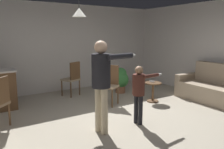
{
  "coord_description": "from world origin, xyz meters",
  "views": [
    {
      "loc": [
        -2.93,
        -3.76,
        1.79
      ],
      "look_at": [
        -0.44,
        -0.02,
        1.0
      ],
      "focal_mm": 37.33,
      "sensor_mm": 36.0,
      "label": 1
    }
  ],
  "objects_px": {
    "person_child": "(139,88)",
    "dining_chair_near_wall": "(110,83)",
    "potted_plant_corner": "(120,79)",
    "spare_remote_on_table": "(152,82)",
    "dining_chair_by_counter": "(72,77)",
    "side_table_by_couch": "(153,90)",
    "person_adult": "(102,77)",
    "couch_floral": "(212,89)"
  },
  "relations": [
    {
      "from": "side_table_by_couch",
      "to": "person_child",
      "type": "height_order",
      "value": "person_child"
    },
    {
      "from": "person_adult",
      "to": "side_table_by_couch",
      "type": "bearing_deg",
      "value": 104.84
    },
    {
      "from": "dining_chair_by_counter",
      "to": "dining_chair_near_wall",
      "type": "bearing_deg",
      "value": -91.73
    },
    {
      "from": "side_table_by_couch",
      "to": "dining_chair_by_counter",
      "type": "relative_size",
      "value": 0.52
    },
    {
      "from": "dining_chair_by_counter",
      "to": "spare_remote_on_table",
      "type": "xyz_separation_m",
      "value": [
        1.54,
        -1.67,
        -0.01
      ]
    },
    {
      "from": "dining_chair_near_wall",
      "to": "spare_remote_on_table",
      "type": "height_order",
      "value": "dining_chair_near_wall"
    },
    {
      "from": "dining_chair_by_counter",
      "to": "person_adult",
      "type": "bearing_deg",
      "value": -124.92
    },
    {
      "from": "dining_chair_by_counter",
      "to": "potted_plant_corner",
      "type": "bearing_deg",
      "value": -40.82
    },
    {
      "from": "couch_floral",
      "to": "person_child",
      "type": "relative_size",
      "value": 1.57
    },
    {
      "from": "couch_floral",
      "to": "person_child",
      "type": "distance_m",
      "value": 2.72
    },
    {
      "from": "dining_chair_by_counter",
      "to": "spare_remote_on_table",
      "type": "relative_size",
      "value": 7.69
    },
    {
      "from": "spare_remote_on_table",
      "to": "person_child",
      "type": "bearing_deg",
      "value": -141.98
    },
    {
      "from": "potted_plant_corner",
      "to": "spare_remote_on_table",
      "type": "bearing_deg",
      "value": -82.19
    },
    {
      "from": "person_child",
      "to": "dining_chair_near_wall",
      "type": "xyz_separation_m",
      "value": [
        0.25,
        1.43,
        -0.18
      ]
    },
    {
      "from": "person_child",
      "to": "person_adult",
      "type": "bearing_deg",
      "value": -98.91
    },
    {
      "from": "potted_plant_corner",
      "to": "side_table_by_couch",
      "type": "bearing_deg",
      "value": -82.4
    },
    {
      "from": "person_adult",
      "to": "person_child",
      "type": "height_order",
      "value": "person_adult"
    },
    {
      "from": "person_adult",
      "to": "dining_chair_by_counter",
      "type": "height_order",
      "value": "person_adult"
    },
    {
      "from": "spare_remote_on_table",
      "to": "dining_chair_near_wall",
      "type": "bearing_deg",
      "value": 159.12
    },
    {
      "from": "couch_floral",
      "to": "potted_plant_corner",
      "type": "distance_m",
      "value": 2.59
    },
    {
      "from": "couch_floral",
      "to": "side_table_by_couch",
      "type": "height_order",
      "value": "couch_floral"
    },
    {
      "from": "dining_chair_near_wall",
      "to": "person_child",
      "type": "bearing_deg",
      "value": 138.3
    },
    {
      "from": "couch_floral",
      "to": "person_adult",
      "type": "distance_m",
      "value": 3.58
    },
    {
      "from": "spare_remote_on_table",
      "to": "dining_chair_by_counter",
      "type": "bearing_deg",
      "value": 132.63
    },
    {
      "from": "dining_chair_near_wall",
      "to": "person_adult",
      "type": "bearing_deg",
      "value": 110.24
    },
    {
      "from": "person_adult",
      "to": "dining_chair_by_counter",
      "type": "xyz_separation_m",
      "value": [
        0.6,
        2.64,
        -0.49
      ]
    },
    {
      "from": "person_child",
      "to": "dining_chair_near_wall",
      "type": "bearing_deg",
      "value": 165.13
    },
    {
      "from": "couch_floral",
      "to": "person_child",
      "type": "xyz_separation_m",
      "value": [
        -2.69,
        -0.16,
        0.4
      ]
    },
    {
      "from": "side_table_by_couch",
      "to": "dining_chair_near_wall",
      "type": "height_order",
      "value": "dining_chair_near_wall"
    },
    {
      "from": "side_table_by_couch",
      "to": "spare_remote_on_table",
      "type": "bearing_deg",
      "value": 91.55
    },
    {
      "from": "dining_chair_by_counter",
      "to": "person_child",
      "type": "bearing_deg",
      "value": -107.39
    },
    {
      "from": "dining_chair_near_wall",
      "to": "potted_plant_corner",
      "type": "distance_m",
      "value": 1.21
    },
    {
      "from": "side_table_by_couch",
      "to": "potted_plant_corner",
      "type": "xyz_separation_m",
      "value": [
        -0.17,
        1.25,
        0.1
      ]
    },
    {
      "from": "person_child",
      "to": "dining_chair_near_wall",
      "type": "relative_size",
      "value": 1.17
    },
    {
      "from": "couch_floral",
      "to": "side_table_by_couch",
      "type": "xyz_separation_m",
      "value": [
        -1.37,
        0.83,
        -0.0
      ]
    },
    {
      "from": "dining_chair_by_counter",
      "to": "dining_chair_near_wall",
      "type": "relative_size",
      "value": 1.0
    },
    {
      "from": "person_adult",
      "to": "potted_plant_corner",
      "type": "relative_size",
      "value": 2.16
    },
    {
      "from": "person_adult",
      "to": "potted_plant_corner",
      "type": "distance_m",
      "value": 3.0
    },
    {
      "from": "dining_chair_near_wall",
      "to": "potted_plant_corner",
      "type": "height_order",
      "value": "dining_chair_near_wall"
    },
    {
      "from": "potted_plant_corner",
      "to": "dining_chair_by_counter",
      "type": "bearing_deg",
      "value": 161.33
    },
    {
      "from": "person_adult",
      "to": "potted_plant_corner",
      "type": "bearing_deg",
      "value": 129.21
    },
    {
      "from": "person_child",
      "to": "dining_chair_near_wall",
      "type": "distance_m",
      "value": 1.47
    }
  ]
}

